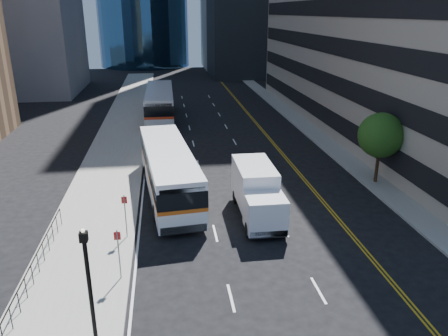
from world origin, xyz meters
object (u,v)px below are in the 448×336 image
(lamp_post, at_px, (89,281))
(box_truck, at_px, (257,192))
(bus_front, at_px, (168,170))
(street_tree, at_px, (381,135))
(bus_rear, at_px, (160,103))

(lamp_post, distance_m, box_truck, 12.87)
(lamp_post, bearing_deg, bus_front, 77.70)
(street_tree, relative_size, box_truck, 0.79)
(bus_rear, bearing_deg, box_truck, -77.10)
(box_truck, bearing_deg, bus_rear, 102.80)
(bus_rear, height_order, box_truck, bus_rear)
(lamp_post, height_order, bus_front, lamp_post)
(bus_front, bearing_deg, box_truck, -44.19)
(bus_front, relative_size, box_truck, 2.03)
(bus_rear, bearing_deg, street_tree, -54.58)
(street_tree, height_order, lamp_post, street_tree)
(lamp_post, relative_size, bus_front, 0.35)
(street_tree, xyz_separation_m, box_truck, (-9.73, -4.19, -2.02))
(bus_rear, distance_m, box_truck, 27.09)
(bus_front, distance_m, bus_rear, 22.36)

